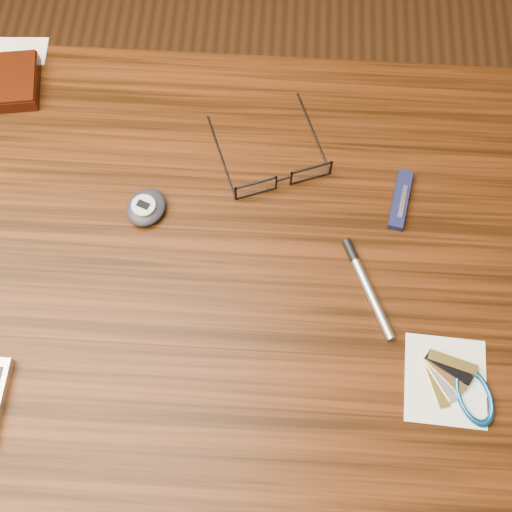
% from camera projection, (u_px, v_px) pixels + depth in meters
% --- Properties ---
extents(ground, '(3.80, 3.80, 0.00)m').
position_uv_depth(ground, '(241.00, 400.00, 1.47)').
color(ground, '#472814').
rests_on(ground, ground).
extents(desk, '(1.00, 0.70, 0.75)m').
position_uv_depth(desk, '(231.00, 308.00, 0.88)').
color(desk, '#381909').
rests_on(desk, ground).
extents(eyeglasses, '(0.17, 0.17, 0.03)m').
position_uv_depth(eyeglasses, '(281.00, 176.00, 0.83)').
color(eyeglasses, black).
rests_on(eyeglasses, desk).
extents(pedometer, '(0.07, 0.07, 0.02)m').
position_uv_depth(pedometer, '(146.00, 207.00, 0.81)').
color(pedometer, black).
rests_on(pedometer, desk).
extents(notepad_keys, '(0.11, 0.11, 0.01)m').
position_uv_depth(notepad_keys, '(460.00, 387.00, 0.73)').
color(notepad_keys, white).
rests_on(notepad_keys, desk).
extents(pocket_knife, '(0.03, 0.09, 0.01)m').
position_uv_depth(pocket_knife, '(400.00, 200.00, 0.82)').
color(pocket_knife, '#11133E').
rests_on(pocket_knife, desk).
extents(silver_pen, '(0.06, 0.13, 0.01)m').
position_uv_depth(silver_pen, '(364.00, 280.00, 0.78)').
color(silver_pen, '#A9A9AD').
rests_on(silver_pen, desk).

